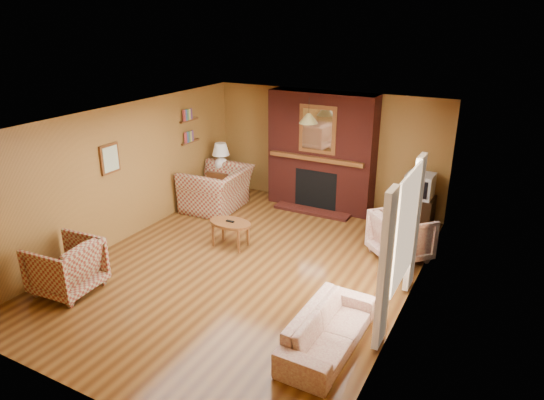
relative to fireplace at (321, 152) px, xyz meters
The scene contains 20 objects.
floor 3.21m from the fireplace, 90.00° to the right, with size 6.50×6.50×0.00m, color #4B2810.
ceiling 3.22m from the fireplace, 90.00° to the right, with size 6.50×6.50×0.00m, color white.
wall_back 0.27m from the fireplace, 90.00° to the left, with size 6.50×6.50×0.00m, color olive.
wall_front 6.23m from the fireplace, 90.00° to the right, with size 6.50×6.50×0.00m, color olive.
wall_left 3.89m from the fireplace, 129.95° to the right, with size 6.50×6.50×0.00m, color olive.
wall_right 3.89m from the fireplace, 50.05° to the right, with size 6.50×6.50×0.00m, color olive.
fireplace is the anchor object (origin of this frame).
window_right 4.02m from the fireplace, 52.40° to the right, with size 0.10×1.85×2.00m.
bookshelf 2.72m from the fireplace, 156.05° to the right, with size 0.09×0.55×0.71m.
botanical_print 4.12m from the fireplace, 126.90° to the right, with size 0.05×0.40×0.50m.
pendant_light 1.07m from the fireplace, 90.00° to the right, with size 0.36×0.36×0.48m.
plaid_loveseat 2.28m from the fireplace, 149.33° to the right, with size 1.33×1.16×0.86m, color maroon.
plaid_armchair 5.27m from the fireplace, 111.97° to the right, with size 0.84×0.87×0.79m, color maroon.
floral_sofa 4.75m from the fireplace, 65.92° to the right, with size 1.68×0.66×0.49m, color beige.
floral_armchair 2.68m from the fireplace, 35.80° to the right, with size 0.84×0.86×0.79m, color beige.
coffee_table 2.67m from the fireplace, 104.52° to the right, with size 0.78×0.48×0.48m.
side_table 2.33m from the fireplace, 165.71° to the right, with size 0.47×0.47×0.63m, color brown.
table_lamp 2.18m from the fireplace, 165.71° to the right, with size 0.37×0.37×0.61m.
tv_stand 2.23m from the fireplace, ahead, with size 0.59×0.53×0.64m, color black.
crt_tv 2.08m from the fireplace, ahead, with size 0.50×0.50×0.45m.
Camera 1 is at (3.60, -5.92, 3.81)m, focal length 32.00 mm.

